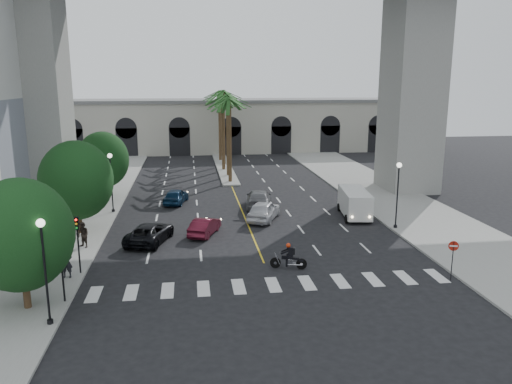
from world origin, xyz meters
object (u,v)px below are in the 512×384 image
(car_c, at_px, (150,233))
(car_e, at_px, (176,196))
(car_a, at_px, (264,210))
(cargo_van, at_px, (355,202))
(lamp_post_left_near, at_px, (44,263))
(lamp_post_left_far, at_px, (111,178))
(car_b, at_px, (205,226))
(traffic_signal_far, at_px, (78,235))
(pedestrian_a, at_px, (66,262))
(traffic_signal_near, at_px, (61,259))
(motorcycle_rider, at_px, (290,257))
(lamp_post_right, at_px, (398,190))
(do_not_enter_sign, at_px, (453,252))
(pedestrian_b, at_px, (83,235))
(car_d, at_px, (259,199))

(car_c, xyz_separation_m, car_e, (1.61, 11.59, 0.01))
(car_a, relative_size, cargo_van, 0.86)
(lamp_post_left_near, height_order, car_c, lamp_post_left_near)
(lamp_post_left_far, xyz_separation_m, car_b, (7.83, -7.37, -2.56))
(lamp_post_left_near, relative_size, car_c, 1.04)
(traffic_signal_far, height_order, pedestrian_a, traffic_signal_far)
(traffic_signal_near, distance_m, car_c, 10.67)
(traffic_signal_near, xyz_separation_m, motorcycle_rider, (12.74, 3.36, -1.76))
(lamp_post_right, height_order, cargo_van, lamp_post_right)
(traffic_signal_far, xyz_separation_m, cargo_van, (20.67, 10.47, -1.21))
(car_b, relative_size, cargo_van, 0.71)
(cargo_van, bearing_deg, motorcycle_rider, -117.82)
(motorcycle_rider, xyz_separation_m, car_e, (-7.40, 18.07, -0.03))
(car_e, bearing_deg, motorcycle_rider, 125.64)
(lamp_post_left_far, relative_size, pedestrian_a, 2.81)
(do_not_enter_sign, bearing_deg, car_b, 159.21)
(motorcycle_rider, bearing_deg, car_e, 127.60)
(lamp_post_left_near, height_order, pedestrian_b, lamp_post_left_near)
(car_b, xyz_separation_m, car_e, (-2.40, 10.30, 0.06))
(traffic_signal_far, bearing_deg, pedestrian_b, 98.62)
(lamp_post_left_near, xyz_separation_m, pedestrian_a, (-0.50, 5.86, -2.12))
(motorcycle_rider, bearing_deg, lamp_post_right, 50.96)
(motorcycle_rider, height_order, pedestrian_a, pedestrian_a)
(car_b, bearing_deg, cargo_van, -144.74)
(traffic_signal_near, relative_size, traffic_signal_far, 1.00)
(traffic_signal_near, bearing_deg, pedestrian_a, 100.16)
(motorcycle_rider, xyz_separation_m, pedestrian_a, (-13.34, -0.00, 0.35))
(lamp_post_left_near, height_order, cargo_van, lamp_post_left_near)
(pedestrian_a, distance_m, do_not_enter_sign, 22.62)
(lamp_post_left_far, distance_m, traffic_signal_far, 14.52)
(traffic_signal_far, distance_m, car_b, 10.67)
(traffic_signal_far, distance_m, car_c, 7.15)
(motorcycle_rider, height_order, do_not_enter_sign, do_not_enter_sign)
(lamp_post_left_near, height_order, motorcycle_rider, lamp_post_left_near)
(do_not_enter_sign, bearing_deg, cargo_van, 111.39)
(lamp_post_right, height_order, car_e, lamp_post_right)
(car_d, bearing_deg, car_e, -9.99)
(lamp_post_left_near, bearing_deg, car_b, 60.12)
(traffic_signal_near, distance_m, motorcycle_rider, 13.29)
(traffic_signal_near, bearing_deg, motorcycle_rider, 14.76)
(car_a, distance_m, car_d, 4.30)
(lamp_post_left_near, bearing_deg, motorcycle_rider, 24.52)
(do_not_enter_sign, bearing_deg, car_c, 168.97)
(lamp_post_left_near, distance_m, cargo_van, 26.89)
(lamp_post_left_near, bearing_deg, do_not_enter_sign, 7.24)
(motorcycle_rider, distance_m, do_not_enter_sign, 9.62)
(car_d, height_order, pedestrian_b, pedestrian_b)
(car_c, xyz_separation_m, car_d, (9.25, 9.06, 0.10))
(car_e, bearing_deg, traffic_signal_near, 89.39)
(car_a, height_order, car_c, car_a)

